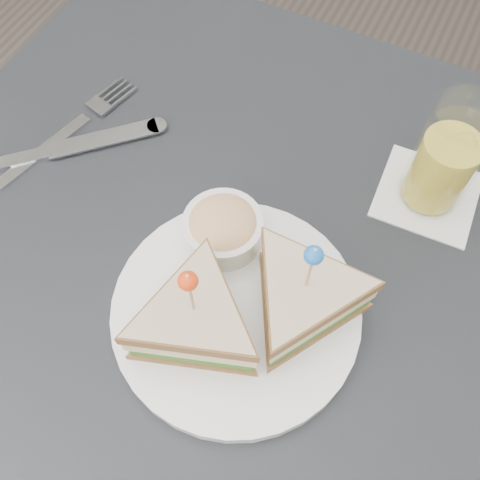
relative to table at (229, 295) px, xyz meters
name	(u,v)px	position (x,y,z in m)	size (l,w,h in m)	color
ground_plane	(234,410)	(0.00, 0.00, -0.67)	(3.50, 3.50, 0.00)	#3F3833
table	(229,295)	(0.00, 0.00, 0.00)	(0.80, 0.80, 0.75)	black
plate_meal	(244,301)	(0.04, -0.04, 0.12)	(0.30, 0.29, 0.15)	white
cutlery_fork	(74,127)	(-0.25, 0.08, 0.08)	(0.07, 0.21, 0.01)	silver
cutlery_knife	(58,150)	(-0.25, 0.05, 0.08)	(0.19, 0.18, 0.01)	silver
drink_set	(445,163)	(0.16, 0.18, 0.14)	(0.11, 0.11, 0.14)	white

